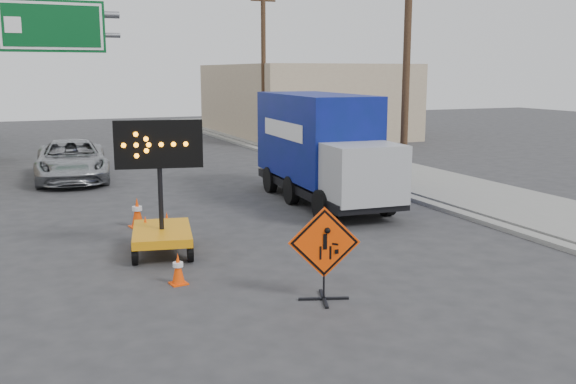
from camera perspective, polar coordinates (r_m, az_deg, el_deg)
ground at (r=11.19m, az=3.39°, el=-11.19°), size 100.00×100.00×0.00m
curb_right at (r=27.34m, az=3.01°, el=2.02°), size 0.40×60.00×0.12m
sidewalk_right at (r=28.41m, az=7.19°, el=2.31°), size 4.00×60.00×0.15m
building_right_far at (r=43.11m, az=1.25°, el=8.19°), size 10.00×14.00×4.60m
highway_gantry at (r=27.27m, az=-23.00°, el=11.75°), size 6.18×0.38×6.90m
utility_pole_near at (r=23.07m, az=10.51°, el=11.79°), size 1.80×0.26×9.00m
utility_pole_far at (r=35.62m, az=-2.19°, el=11.50°), size 1.80×0.26×9.00m
construction_sign at (r=11.78m, az=3.23°, el=-5.29°), size 1.27×0.91×1.76m
arrow_board at (r=15.07m, az=-11.17°, el=-2.87°), size 1.94×2.39×3.10m
pickup_truck at (r=26.16m, az=-18.67°, el=2.68°), size 2.98×5.80×1.56m
box_truck at (r=20.55m, az=3.00°, el=3.39°), size 2.64×7.37×3.45m
cone_a at (r=12.98m, az=-9.75°, el=-6.74°), size 0.37×0.37×0.64m
cone_b at (r=15.89m, az=-12.54°, el=-3.39°), size 0.48×0.48×0.75m
cone_c at (r=16.43m, az=-10.70°, el=-2.95°), size 0.46×0.46×0.70m
cone_d at (r=17.84m, az=-13.25°, el=-1.78°), size 0.48×0.48×0.81m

